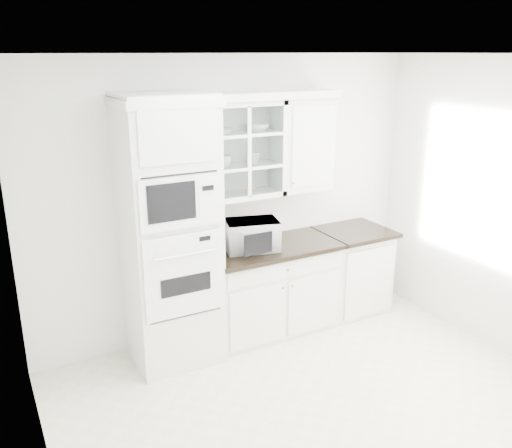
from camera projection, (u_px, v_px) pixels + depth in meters
ground at (331, 417)px, 4.21m from camera, size 4.00×3.50×0.01m
room_shell at (307, 183)px, 4.03m from camera, size 4.00×3.50×2.70m
oven_column at (170, 234)px, 4.70m from camera, size 0.76×0.68×2.40m
base_cabinet_run at (271, 288)px, 5.41m from camera, size 1.32×0.67×0.92m
extra_base_cabinet at (351, 269)px, 5.86m from camera, size 0.72×0.67×0.92m
upper_cabinet_glass at (241, 150)px, 4.99m from camera, size 0.80×0.33×0.90m
upper_cabinet_solid at (303, 144)px, 5.29m from camera, size 0.55×0.33×0.90m
crown_molding at (231, 96)px, 4.77m from camera, size 2.14×0.38×0.07m
countertop_microwave at (251, 235)px, 5.12m from camera, size 0.58×0.52×0.29m
bowl_a at (220, 131)px, 4.82m from camera, size 0.24×0.24×0.05m
bowl_b at (257, 127)px, 5.01m from camera, size 0.26×0.26×0.07m
cup_a at (224, 161)px, 4.92m from camera, size 0.13×0.13×0.10m
cup_b at (254, 158)px, 5.09m from camera, size 0.11×0.11×0.10m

